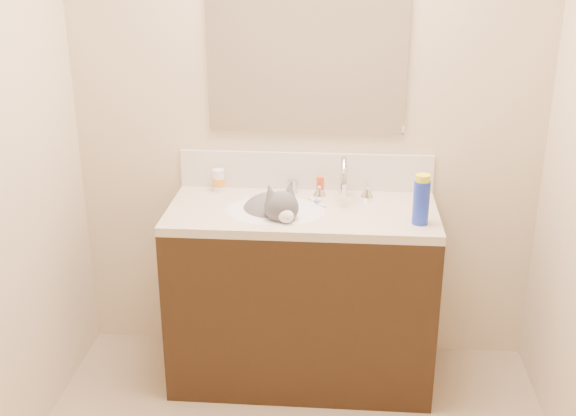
% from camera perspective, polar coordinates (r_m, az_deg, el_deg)
% --- Properties ---
extents(room_shell, '(2.24, 2.54, 2.52)m').
position_cam_1_polar(room_shell, '(2.09, -0.38, 6.37)').
color(room_shell, beige).
rests_on(room_shell, ground).
extents(vanity_cabinet, '(1.20, 0.55, 0.82)m').
position_cam_1_polar(vanity_cabinet, '(3.40, 1.08, -7.13)').
color(vanity_cabinet, black).
rests_on(vanity_cabinet, ground).
extents(counter_slab, '(1.20, 0.55, 0.04)m').
position_cam_1_polar(counter_slab, '(3.22, 1.14, -0.37)').
color(counter_slab, beige).
rests_on(counter_slab, vanity_cabinet).
extents(basin, '(0.45, 0.36, 0.14)m').
position_cam_1_polar(basin, '(3.22, -1.04, -1.34)').
color(basin, white).
rests_on(basin, vanity_cabinet).
extents(faucet, '(0.28, 0.20, 0.21)m').
position_cam_1_polar(faucet, '(3.31, 4.41, 2.11)').
color(faucet, silver).
rests_on(faucet, counter_slab).
extents(cat, '(0.41, 0.43, 0.32)m').
position_cam_1_polar(cat, '(3.22, -1.15, -0.58)').
color(cat, '#4B484B').
rests_on(cat, basin).
extents(backsplash, '(1.20, 0.02, 0.18)m').
position_cam_1_polar(backsplash, '(3.43, 1.42, 2.94)').
color(backsplash, silver).
rests_on(backsplash, counter_slab).
extents(mirror, '(0.90, 0.02, 0.80)m').
position_cam_1_polar(mirror, '(3.29, 1.51, 12.75)').
color(mirror, white).
rests_on(mirror, room_shell).
extents(pill_bottle, '(0.07, 0.07, 0.11)m').
position_cam_1_polar(pill_bottle, '(3.43, -5.50, 2.19)').
color(pill_bottle, white).
rests_on(pill_bottle, counter_slab).
extents(pill_label, '(0.07, 0.07, 0.04)m').
position_cam_1_polar(pill_label, '(3.43, -5.50, 2.05)').
color(pill_label, orange).
rests_on(pill_label, pill_bottle).
extents(silver_jar, '(0.06, 0.06, 0.06)m').
position_cam_1_polar(silver_jar, '(3.40, 0.37, 1.72)').
color(silver_jar, '#B7B7BC').
rests_on(silver_jar, counter_slab).
extents(amber_bottle, '(0.04, 0.04, 0.09)m').
position_cam_1_polar(amber_bottle, '(3.37, 2.56, 1.76)').
color(amber_bottle, '#D34618').
rests_on(amber_bottle, counter_slab).
extents(toothbrush, '(0.08, 0.11, 0.01)m').
position_cam_1_polar(toothbrush, '(3.27, 2.34, 0.44)').
color(toothbrush, white).
rests_on(toothbrush, counter_slab).
extents(toothbrush_head, '(0.03, 0.03, 0.02)m').
position_cam_1_polar(toothbrush_head, '(3.27, 2.34, 0.49)').
color(toothbrush_head, '#637DD4').
rests_on(toothbrush_head, counter_slab).
extents(spray_can, '(0.07, 0.07, 0.19)m').
position_cam_1_polar(spray_can, '(3.07, 10.47, 0.43)').
color(spray_can, '#1C34C4').
rests_on(spray_can, counter_slab).
extents(spray_cap, '(0.06, 0.06, 0.04)m').
position_cam_1_polar(spray_cap, '(3.03, 10.60, 2.27)').
color(spray_cap, yellow).
rests_on(spray_cap, spray_can).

